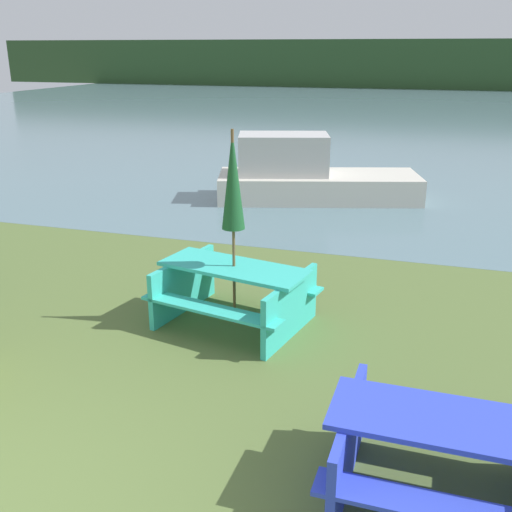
# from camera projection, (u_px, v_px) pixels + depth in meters

# --- Properties ---
(water) EXTENTS (60.00, 50.00, 0.00)m
(water) POSITION_uv_depth(u_px,v_px,m) (388.00, 111.00, 33.08)
(water) COLOR slate
(water) RESTS_ON ground_plane
(far_treeline) EXTENTS (80.00, 1.60, 4.00)m
(far_treeline) POSITION_uv_depth(u_px,v_px,m) (412.00, 64.00, 50.46)
(far_treeline) COLOR #284723
(far_treeline) RESTS_ON water
(picnic_table_blue) EXTENTS (1.72, 1.41, 0.76)m
(picnic_table_blue) POSITION_uv_depth(u_px,v_px,m) (443.00, 454.00, 4.44)
(picnic_table_blue) COLOR blue
(picnic_table_blue) RESTS_ON ground_plane
(picnic_table_teal) EXTENTS (2.08, 1.72, 0.77)m
(picnic_table_teal) POSITION_uv_depth(u_px,v_px,m) (234.00, 289.00, 7.46)
(picnic_table_teal) COLOR #33B7A8
(picnic_table_teal) RESTS_ON ground_plane
(umbrella_darkgreen) EXTENTS (0.28, 0.28, 2.44)m
(umbrella_darkgreen) POSITION_uv_depth(u_px,v_px,m) (233.00, 182.00, 7.02)
(umbrella_darkgreen) COLOR brown
(umbrella_darkgreen) RESTS_ON ground_plane
(boat) EXTENTS (4.80, 2.84, 1.49)m
(boat) POSITION_uv_depth(u_px,v_px,m) (307.00, 176.00, 13.67)
(boat) COLOR beige
(boat) RESTS_ON water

